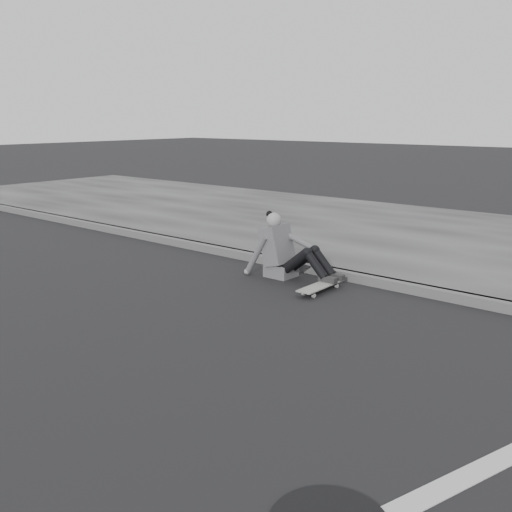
# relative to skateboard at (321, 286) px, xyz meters

# --- Properties ---
(ground) EXTENTS (80.00, 80.00, 0.00)m
(ground) POSITION_rel_skateboard_xyz_m (-1.06, -1.91, -0.07)
(ground) COLOR black
(ground) RESTS_ON ground
(curb) EXTENTS (24.00, 0.16, 0.12)m
(curb) POSITION_rel_skateboard_xyz_m (-1.06, 0.67, -0.01)
(curb) COLOR #505050
(curb) RESTS_ON ground
(sidewalk) EXTENTS (24.00, 6.00, 0.12)m
(sidewalk) POSITION_rel_skateboard_xyz_m (-1.06, 3.69, -0.01)
(sidewalk) COLOR #3D3D3D
(sidewalk) RESTS_ON ground
(skateboard) EXTENTS (0.20, 0.78, 0.09)m
(skateboard) POSITION_rel_skateboard_xyz_m (0.00, 0.00, 0.00)
(skateboard) COLOR #989994
(skateboard) RESTS_ON ground
(seated_woman) EXTENTS (1.38, 0.46, 0.88)m
(seated_woman) POSITION_rel_skateboard_xyz_m (-0.73, 0.25, 0.29)
(seated_woman) COLOR #525254
(seated_woman) RESTS_ON ground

